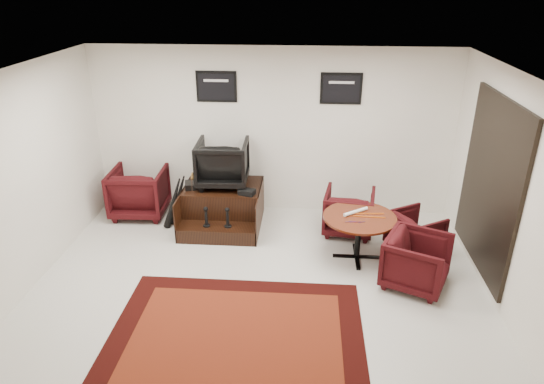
{
  "coord_description": "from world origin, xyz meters",
  "views": [
    {
      "loc": [
        0.58,
        -5.26,
        3.8
      ],
      "look_at": [
        0.12,
        0.9,
        1.02
      ],
      "focal_mm": 32.0,
      "sensor_mm": 36.0,
      "label": 1
    }
  ],
  "objects_px": {
    "shine_podium": "(223,207)",
    "armchair_side": "(139,189)",
    "table_chair_back": "(349,210)",
    "shine_chair": "(223,161)",
    "table_chair_window": "(416,230)",
    "table_chair_corner": "(417,259)",
    "meeting_table": "(359,222)"
  },
  "relations": [
    {
      "from": "meeting_table",
      "to": "table_chair_corner",
      "type": "xyz_separation_m",
      "value": [
        0.71,
        -0.63,
        -0.19
      ]
    },
    {
      "from": "armchair_side",
      "to": "table_chair_corner",
      "type": "height_order",
      "value": "armchair_side"
    },
    {
      "from": "table_chair_window",
      "to": "meeting_table",
      "type": "bearing_deg",
      "value": 77.58
    },
    {
      "from": "shine_chair",
      "to": "table_chair_corner",
      "type": "distance_m",
      "value": 3.37
    },
    {
      "from": "armchair_side",
      "to": "table_chair_back",
      "type": "xyz_separation_m",
      "value": [
        3.53,
        -0.39,
        -0.07
      ]
    },
    {
      "from": "table_chair_back",
      "to": "armchair_side",
      "type": "bearing_deg",
      "value": 2.33
    },
    {
      "from": "shine_podium",
      "to": "table_chair_corner",
      "type": "height_order",
      "value": "table_chair_corner"
    },
    {
      "from": "armchair_side",
      "to": "table_chair_window",
      "type": "relative_size",
      "value": 1.37
    },
    {
      "from": "shine_chair",
      "to": "table_chair_back",
      "type": "xyz_separation_m",
      "value": [
        2.05,
        -0.28,
        -0.67
      ]
    },
    {
      "from": "shine_chair",
      "to": "table_chair_corner",
      "type": "bearing_deg",
      "value": 147.25
    },
    {
      "from": "table_chair_window",
      "to": "table_chair_corner",
      "type": "height_order",
      "value": "table_chair_corner"
    },
    {
      "from": "table_chair_back",
      "to": "shine_chair",
      "type": "bearing_deg",
      "value": 0.77
    },
    {
      "from": "table_chair_back",
      "to": "table_chair_corner",
      "type": "xyz_separation_m",
      "value": [
        0.79,
        -1.42,
        0.01
      ]
    },
    {
      "from": "table_chair_corner",
      "to": "armchair_side",
      "type": "bearing_deg",
      "value": 91.83
    },
    {
      "from": "meeting_table",
      "to": "table_chair_back",
      "type": "height_order",
      "value": "table_chair_back"
    },
    {
      "from": "shine_chair",
      "to": "table_chair_window",
      "type": "distance_m",
      "value": 3.18
    },
    {
      "from": "shine_podium",
      "to": "table_chair_window",
      "type": "relative_size",
      "value": 1.93
    },
    {
      "from": "shine_chair",
      "to": "meeting_table",
      "type": "distance_m",
      "value": 2.43
    },
    {
      "from": "meeting_table",
      "to": "armchair_side",
      "type": "bearing_deg",
      "value": 161.96
    },
    {
      "from": "shine_podium",
      "to": "meeting_table",
      "type": "relative_size",
      "value": 1.25
    },
    {
      "from": "table_chair_back",
      "to": "table_chair_window",
      "type": "bearing_deg",
      "value": 161.0
    },
    {
      "from": "armchair_side",
      "to": "table_chair_corner",
      "type": "relative_size",
      "value": 1.16
    },
    {
      "from": "shine_podium",
      "to": "armchair_side",
      "type": "xyz_separation_m",
      "value": [
        -1.48,
        0.24,
        0.16
      ]
    },
    {
      "from": "shine_podium",
      "to": "table_chair_back",
      "type": "height_order",
      "value": "table_chair_back"
    },
    {
      "from": "meeting_table",
      "to": "table_chair_corner",
      "type": "distance_m",
      "value": 0.97
    },
    {
      "from": "shine_chair",
      "to": "table_chair_corner",
      "type": "xyz_separation_m",
      "value": [
        2.83,
        -1.7,
        -0.66
      ]
    },
    {
      "from": "armchair_side",
      "to": "shine_chair",
      "type": "bearing_deg",
      "value": 173.75
    },
    {
      "from": "shine_podium",
      "to": "shine_chair",
      "type": "bearing_deg",
      "value": 90.0
    },
    {
      "from": "table_chair_window",
      "to": "table_chair_back",
      "type": "bearing_deg",
      "value": 31.62
    },
    {
      "from": "meeting_table",
      "to": "shine_chair",
      "type": "bearing_deg",
      "value": 153.31
    },
    {
      "from": "shine_chair",
      "to": "table_chair_window",
      "type": "bearing_deg",
      "value": 163.7
    },
    {
      "from": "table_chair_window",
      "to": "shine_podium",
      "type": "bearing_deg",
      "value": 47.12
    }
  ]
}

